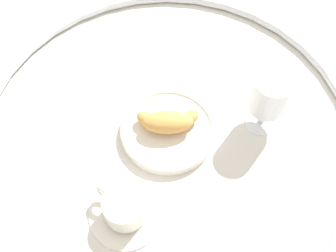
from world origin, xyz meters
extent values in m
plane|color=silver|center=(0.00, 0.00, 0.00)|extent=(2.20, 2.20, 0.00)
torus|color=silver|center=(0.00, 0.00, 0.01)|extent=(0.78, 0.78, 0.02)
cylinder|color=silver|center=(0.00, -0.01, 0.01)|extent=(0.19, 0.19, 0.02)
torus|color=silver|center=(0.00, -0.01, 0.02)|extent=(0.19, 0.19, 0.01)
ellipsoid|color=#D6994C|center=(0.00, -0.01, 0.04)|extent=(0.11, 0.07, 0.04)
ellipsoid|color=#D6994C|center=(0.04, 0.00, 0.04)|extent=(0.05, 0.04, 0.03)
ellipsoid|color=#D6994C|center=(-0.04, 0.01, 0.04)|extent=(0.05, 0.05, 0.03)
cylinder|color=silver|center=(-0.11, -0.16, 0.00)|extent=(0.14, 0.14, 0.01)
cylinder|color=silver|center=(-0.11, -0.16, 0.03)|extent=(0.08, 0.08, 0.05)
cylinder|color=brown|center=(-0.11, -0.16, 0.06)|extent=(0.07, 0.07, 0.01)
torus|color=silver|center=(-0.14, -0.13, 0.04)|extent=(0.03, 0.04, 0.04)
cylinder|color=white|center=(0.19, -0.02, 0.00)|extent=(0.07, 0.07, 0.01)
cylinder|color=white|center=(0.19, -0.02, 0.03)|extent=(0.01, 0.01, 0.05)
cylinder|color=white|center=(0.19, -0.02, 0.10)|extent=(0.08, 0.08, 0.08)
cylinder|color=#E0CC4C|center=(0.19, -0.02, 0.09)|extent=(0.07, 0.07, 0.05)
camera|label=1|loc=(-0.09, -0.43, 0.75)|focal=45.38mm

